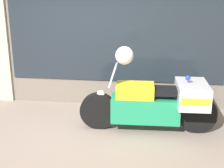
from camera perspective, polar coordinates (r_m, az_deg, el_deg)
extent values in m
plane|color=gray|center=(5.26, -6.82, -10.61)|extent=(60.00, 60.00, 0.00)
cube|color=#6B6056|center=(6.62, -3.19, 12.77)|extent=(5.65, 0.40, 3.85)
cube|color=#1E262D|center=(6.34, 0.58, 13.04)|extent=(4.45, 0.02, 2.85)
cube|color=slate|center=(6.90, 0.42, -1.02)|extent=(4.23, 0.30, 0.55)
cube|color=silver|center=(6.81, 0.58, 6.29)|extent=(4.23, 0.02, 1.22)
cube|color=beige|center=(6.58, 0.45, 11.22)|extent=(4.23, 0.30, 0.02)
cube|color=#B7B2A8|center=(6.91, -12.07, 11.48)|extent=(0.18, 0.04, 0.06)
cube|color=#195623|center=(6.66, -3.85, 11.60)|extent=(0.18, 0.04, 0.06)
cube|color=#C68E19|center=(6.54, 4.83, 11.47)|extent=(0.18, 0.04, 0.06)
cube|color=maroon|center=(6.57, 13.62, 11.08)|extent=(0.18, 0.04, 0.06)
cube|color=white|center=(6.90, -7.74, 2.38)|extent=(0.19, 0.02, 0.27)
cube|color=#2866B7|center=(6.68, 8.73, 1.81)|extent=(0.19, 0.01, 0.27)
cylinder|color=black|center=(5.60, -2.47, -4.91)|extent=(0.67, 0.16, 0.66)
cylinder|color=black|center=(5.65, 15.41, -5.36)|extent=(0.67, 0.16, 0.66)
cube|color=#1E8456|center=(5.53, 6.08, -4.52)|extent=(1.20, 0.49, 0.44)
cube|color=yellow|center=(5.42, 4.25, -1.32)|extent=(0.66, 0.43, 0.26)
cube|color=black|center=(5.43, 9.04, -1.22)|extent=(0.70, 0.36, 0.10)
cube|color=#B7B7BC|center=(5.50, 14.39, -1.75)|extent=(0.54, 0.82, 0.38)
cube|color=yellow|center=(5.50, 14.39, -1.75)|extent=(0.49, 0.83, 0.11)
cube|color=#B2BCC6|center=(5.35, 0.17, 1.69)|extent=(0.15, 0.32, 0.38)
sphere|color=white|center=(5.48, -2.07, -1.83)|extent=(0.14, 0.14, 0.14)
sphere|color=blue|center=(5.40, 13.71, 1.07)|extent=(0.09, 0.09, 0.09)
sphere|color=white|center=(5.26, 2.29, 5.24)|extent=(0.31, 0.31, 0.31)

